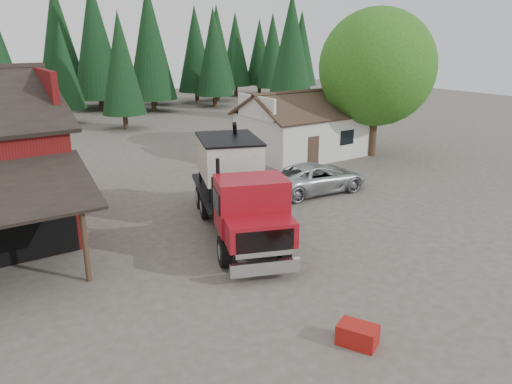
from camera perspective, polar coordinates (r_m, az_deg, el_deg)
ground at (r=19.33m, az=-0.43°, el=-8.17°), size 120.00×120.00×0.00m
farmhouse at (r=36.24m, az=5.31°, el=6.85°), size 8.60×6.42×4.65m
deciduous_tree at (r=36.26m, az=13.68°, el=13.21°), size 8.00×8.00×10.20m
conifer_backdrop at (r=57.92m, az=-24.39°, el=7.76°), size 76.00×16.00×16.00m
near_pine_b at (r=47.22m, az=-15.18°, el=14.01°), size 3.96×3.96×10.40m
near_pine_c at (r=51.40m, az=4.05°, el=15.93°), size 4.84×4.84×12.40m
feed_truck at (r=21.65m, az=-2.22°, el=0.71°), size 6.01×10.31×4.52m
silver_car at (r=27.81m, az=6.89°, el=1.65°), size 6.04×3.20×1.62m
equip_box at (r=14.94m, az=11.53°, el=-15.70°), size 1.11×1.30×0.60m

